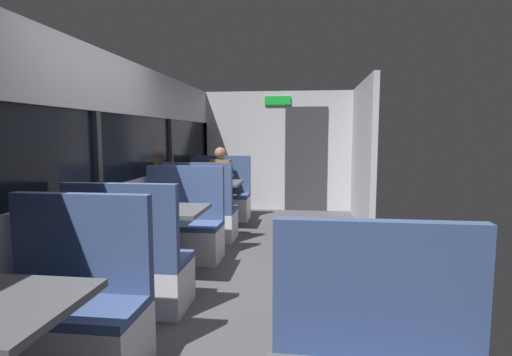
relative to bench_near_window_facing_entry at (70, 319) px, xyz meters
The scene contains 13 objects.
ground_plane 1.69m from the bench_near_window_facing_entry, 57.23° to the left, with size 3.30×9.20×0.02m, color #423F44.
carriage_window_panel_left 1.69m from the bench_near_window_facing_entry, 111.80° to the left, with size 0.09×8.48×2.30m.
carriage_end_bulkhead 5.72m from the bench_near_window_facing_entry, 80.31° to the left, with size 2.90×0.11×2.30m.
carriage_aisle_panel_right 5.04m from the bench_near_window_facing_entry, 61.89° to the left, with size 0.08×2.40×2.30m, color #B2B2B7.
bench_near_window_facing_entry is the anchor object (origin of this frame).
dining_table_mid_window 1.62m from the bench_near_window_facing_entry, 90.00° to the left, with size 0.90×0.70×0.74m.
bench_mid_window_facing_end 0.89m from the bench_near_window_facing_entry, 90.00° to the left, with size 0.95×0.50×1.10m.
bench_mid_window_facing_entry 2.29m from the bench_near_window_facing_entry, 90.00° to the left, with size 0.95×0.50×1.10m.
dining_table_far_window 3.88m from the bench_near_window_facing_entry, 90.00° to the left, with size 0.90×0.70×0.74m.
bench_far_window_facing_end 3.17m from the bench_near_window_facing_entry, 90.00° to the left, with size 0.95×0.50×1.10m.
bench_far_window_facing_entry 4.57m from the bench_near_window_facing_entry, 90.00° to the left, with size 0.95×0.50×1.10m.
seated_passenger 4.50m from the bench_near_window_facing_entry, 90.00° to the left, with size 0.47×0.55×1.26m.
coffee_cup_primary 1.49m from the bench_near_window_facing_entry, 89.42° to the left, with size 0.07×0.07×0.09m.
Camera 1 is at (0.57, -3.63, 1.48)m, focal length 28.20 mm.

